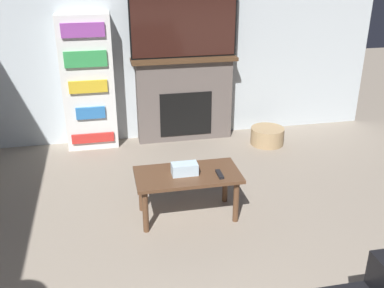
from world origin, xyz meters
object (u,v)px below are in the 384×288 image
object	(u,v)px
tv	(184,24)
coffee_table	(188,180)
fireplace	(184,98)
bookshelf	(88,83)
storage_basket	(267,136)

from	to	relation	value
tv	coffee_table	world-z (taller)	tv
tv	coffee_table	bearing A→B (deg)	-99.94
fireplace	bookshelf	size ratio (longest dim) A/B	0.80
fireplace	bookshelf	bearing A→B (deg)	-178.84
fireplace	coffee_table	world-z (taller)	fireplace
coffee_table	storage_basket	xyz separation A→B (m)	(1.25, 1.37, -0.25)
fireplace	storage_basket	world-z (taller)	fireplace
coffee_table	bookshelf	xyz separation A→B (m)	(-0.81, 1.74, 0.42)
fireplace	tv	xyz separation A→B (m)	(0.00, -0.02, 0.89)
fireplace	coffee_table	bearing A→B (deg)	-99.83
tv	storage_basket	bearing A→B (deg)	-21.60
fireplace	tv	world-z (taller)	tv
fireplace	coffee_table	xyz separation A→B (m)	(-0.31, -1.77, -0.16)
tv	coffee_table	xyz separation A→B (m)	(-0.31, -1.75, -1.05)
fireplace	coffee_table	distance (m)	1.80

